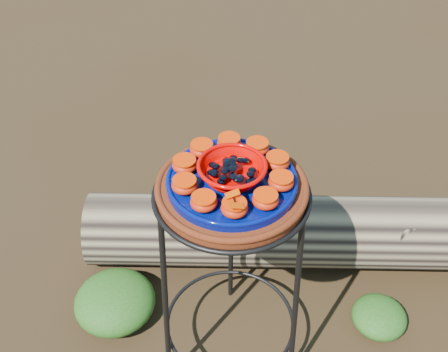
{
  "coord_description": "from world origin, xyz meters",
  "views": [
    {
      "loc": [
        -0.0,
        -1.03,
        1.66
      ],
      "look_at": [
        -0.02,
        0.0,
        0.76
      ],
      "focal_mm": 45.0,
      "sensor_mm": 36.0,
      "label": 1
    }
  ],
  "objects_px": {
    "driftwood_log": "(283,231)",
    "plant_stand": "(231,282)",
    "terracotta_saucer": "(232,190)",
    "cobalt_plate": "(232,182)",
    "red_bowl": "(232,172)"
  },
  "relations": [
    {
      "from": "driftwood_log",
      "to": "plant_stand",
      "type": "bearing_deg",
      "value": -115.37
    },
    {
      "from": "plant_stand",
      "to": "cobalt_plate",
      "type": "bearing_deg",
      "value": 0.0
    },
    {
      "from": "cobalt_plate",
      "to": "red_bowl",
      "type": "xyz_separation_m",
      "value": [
        0.0,
        0.0,
        0.03
      ]
    },
    {
      "from": "terracotta_saucer",
      "to": "driftwood_log",
      "type": "bearing_deg",
      "value": 64.63
    },
    {
      "from": "plant_stand",
      "to": "red_bowl",
      "type": "relative_size",
      "value": 4.34
    },
    {
      "from": "red_bowl",
      "to": "driftwood_log",
      "type": "height_order",
      "value": "red_bowl"
    },
    {
      "from": "plant_stand",
      "to": "terracotta_saucer",
      "type": "height_order",
      "value": "terracotta_saucer"
    },
    {
      "from": "plant_stand",
      "to": "cobalt_plate",
      "type": "height_order",
      "value": "cobalt_plate"
    },
    {
      "from": "plant_stand",
      "to": "driftwood_log",
      "type": "xyz_separation_m",
      "value": [
        0.19,
        0.41,
        -0.22
      ]
    },
    {
      "from": "terracotta_saucer",
      "to": "cobalt_plate",
      "type": "bearing_deg",
      "value": 0.0
    },
    {
      "from": "terracotta_saucer",
      "to": "driftwood_log",
      "type": "relative_size",
      "value": 0.26
    },
    {
      "from": "plant_stand",
      "to": "terracotta_saucer",
      "type": "xyz_separation_m",
      "value": [
        0.0,
        0.0,
        0.37
      ]
    },
    {
      "from": "red_bowl",
      "to": "driftwood_log",
      "type": "relative_size",
      "value": 0.11
    },
    {
      "from": "plant_stand",
      "to": "red_bowl",
      "type": "xyz_separation_m",
      "value": [
        0.0,
        0.0,
        0.42
      ]
    },
    {
      "from": "plant_stand",
      "to": "cobalt_plate",
      "type": "relative_size",
      "value": 2.17
    }
  ]
}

